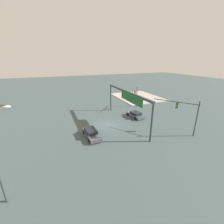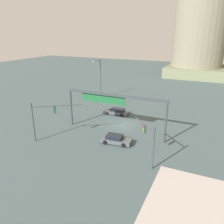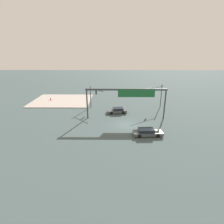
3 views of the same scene
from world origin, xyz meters
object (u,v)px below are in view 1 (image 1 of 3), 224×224
(traffic_signal_near_corner, at_px, (185,111))
(traffic_signal_opposite_side, at_px, (136,94))
(fire_hydrant_on_curb, at_px, (132,94))
(sedan_car_waiting_far, at_px, (135,115))
(sedan_car_approaching, at_px, (91,133))

(traffic_signal_near_corner, bearing_deg, traffic_signal_opposite_side, -34.41)
(fire_hydrant_on_curb, bearing_deg, sedan_car_waiting_far, 152.37)
(fire_hydrant_on_curb, bearing_deg, traffic_signal_near_corner, 167.42)
(sedan_car_approaching, xyz_separation_m, sedan_car_waiting_far, (4.74, -10.86, -0.00))
(traffic_signal_near_corner, xyz_separation_m, traffic_signal_opposite_side, (14.96, 0.05, -0.50))
(sedan_car_approaching, relative_size, fire_hydrant_on_curb, 6.90)
(sedan_car_approaching, bearing_deg, traffic_signal_opposite_side, 123.44)
(traffic_signal_near_corner, bearing_deg, sedan_car_waiting_far, -14.63)
(traffic_signal_opposite_side, xyz_separation_m, sedan_car_approaching, (-10.38, 14.19, -2.90))
(traffic_signal_near_corner, distance_m, fire_hydrant_on_curb, 28.39)
(sedan_car_waiting_far, bearing_deg, fire_hydrant_on_curb, -33.85)
(sedan_car_approaching, relative_size, sedan_car_waiting_far, 1.10)
(traffic_signal_opposite_side, relative_size, sedan_car_approaching, 1.06)
(sedan_car_waiting_far, height_order, fire_hydrant_on_curb, sedan_car_waiting_far)
(traffic_signal_near_corner, height_order, traffic_signal_opposite_side, traffic_signal_near_corner)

